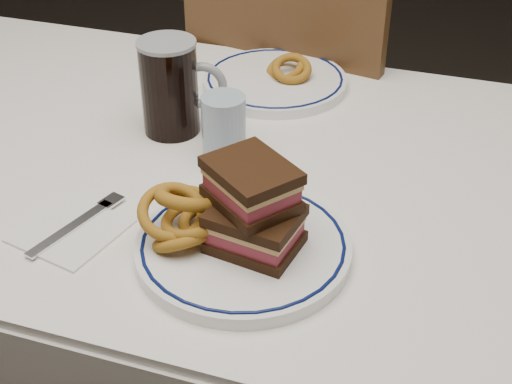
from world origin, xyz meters
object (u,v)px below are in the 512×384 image
(chair_far, at_px, (302,121))
(main_plate, at_px, (243,247))
(beer_mug, at_px, (171,86))
(far_plate, at_px, (275,81))
(reuben_sandwich, at_px, (253,207))

(chair_far, bearing_deg, main_plate, -81.32)
(beer_mug, relative_size, far_plate, 0.59)
(beer_mug, bearing_deg, far_plate, 62.19)
(chair_far, height_order, main_plate, chair_far)
(reuben_sandwich, xyz_separation_m, far_plate, (-0.12, 0.50, -0.07))
(far_plate, bearing_deg, reuben_sandwich, -76.34)
(main_plate, bearing_deg, far_plate, 102.14)
(far_plate, bearing_deg, chair_far, 92.03)
(chair_far, height_order, reuben_sandwich, chair_far)
(chair_far, bearing_deg, far_plate, -87.97)
(beer_mug, height_order, far_plate, beer_mug)
(chair_far, bearing_deg, reuben_sandwich, -80.32)
(beer_mug, bearing_deg, reuben_sandwich, -49.58)
(chair_far, height_order, beer_mug, chair_far)
(main_plate, xyz_separation_m, far_plate, (-0.11, 0.50, -0.00))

